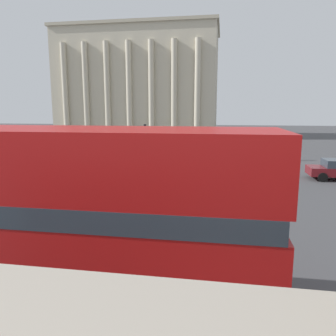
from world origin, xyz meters
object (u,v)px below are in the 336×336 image
object	(u,v)px
plaza_building_left	(140,84)
double_decker_bus	(48,210)
traffic_light_near	(147,155)
pedestrian_red	(182,157)
pedestrian_grey	(223,177)
traffic_light_mid	(182,146)
pedestrian_yellow	(289,150)

from	to	relation	value
plaza_building_left	double_decker_bus	bearing A→B (deg)	-78.03
traffic_light_near	pedestrian_red	world-z (taller)	traffic_light_near
double_decker_bus	pedestrian_grey	xyz separation A→B (m)	(3.95, 11.20, -1.37)
pedestrian_grey	double_decker_bus	bearing A→B (deg)	102.10
traffic_light_mid	pedestrian_yellow	world-z (taller)	traffic_light_mid
double_decker_bus	pedestrian_yellow	size ratio (longest dim) A/B	6.04
pedestrian_grey	pedestrian_yellow	bearing A→B (deg)	-82.55
traffic_light_near	pedestrian_red	size ratio (longest dim) A/B	2.33
pedestrian_red	traffic_light_mid	bearing A→B (deg)	-93.31
double_decker_bus	plaza_building_left	world-z (taller)	plaza_building_left
double_decker_bus	plaza_building_left	bearing A→B (deg)	100.92
pedestrian_yellow	traffic_light_near	bearing A→B (deg)	-58.99
plaza_building_left	pedestrian_yellow	distance (m)	35.54
traffic_light_mid	pedestrian_grey	world-z (taller)	traffic_light_mid
traffic_light_mid	pedestrian_grey	size ratio (longest dim) A/B	1.96
traffic_light_mid	pedestrian_red	size ratio (longest dim) A/B	1.93
traffic_light_near	plaza_building_left	bearing A→B (deg)	104.59
traffic_light_near	traffic_light_mid	size ratio (longest dim) A/B	1.21
double_decker_bus	traffic_light_near	xyz separation A→B (m)	(0.49, 7.79, 0.24)
pedestrian_yellow	pedestrian_grey	size ratio (longest dim) A/B	1.02
traffic_light_mid	pedestrian_grey	bearing A→B (deg)	-56.50
pedestrian_red	pedestrian_yellow	bearing A→B (deg)	25.48
pedestrian_red	pedestrian_grey	xyz separation A→B (m)	(3.10, -7.04, -0.02)
double_decker_bus	plaza_building_left	size ratio (longest dim) A/B	0.37
traffic_light_mid	pedestrian_yellow	bearing A→B (deg)	45.82
plaza_building_left	traffic_light_mid	bearing A→B (deg)	-71.60
double_decker_bus	pedestrian_yellow	world-z (taller)	double_decker_bus
double_decker_bus	traffic_light_near	bearing A→B (deg)	85.37
plaza_building_left	pedestrian_grey	distance (m)	44.22
pedestrian_yellow	double_decker_bus	bearing A→B (deg)	-51.58
double_decker_bus	pedestrian_yellow	xyz separation A→B (m)	(9.85, 24.43, -1.35)
traffic_light_near	traffic_light_mid	distance (m)	7.70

